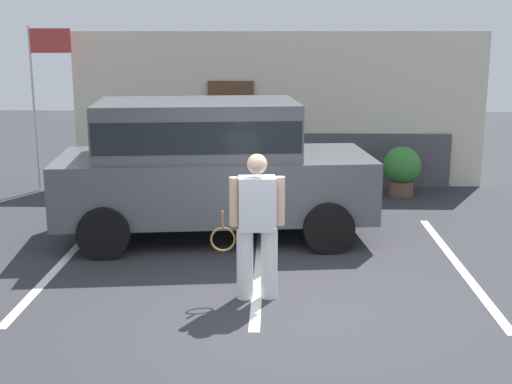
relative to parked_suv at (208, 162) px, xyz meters
name	(u,v)px	position (x,y,z in m)	size (l,w,h in m)	color
ground_plane	(278,307)	(1.05, -2.76, -1.15)	(40.00, 40.00, 0.00)	#2D2D33
parking_stripe_0	(64,261)	(-1.85, -1.26, -1.14)	(0.12, 4.40, 0.01)	silver
parking_stripe_1	(259,263)	(0.80, -1.26, -1.14)	(0.12, 4.40, 0.01)	silver
parking_stripe_2	(458,265)	(3.45, -1.26, -1.14)	(0.12, 4.40, 0.01)	silver
house_frontage	(278,114)	(1.04, 3.73, 0.29)	(8.16, 0.40, 3.05)	beige
parked_suv	(208,162)	(0.00, 0.00, 0.00)	(4.78, 2.58, 2.05)	#4C4F54
tennis_player_man	(257,225)	(0.80, -2.49, -0.27)	(0.89, 0.30, 1.70)	white
potted_plant_by_porch	(402,168)	(3.39, 2.78, -0.63)	(0.71, 0.71, 0.94)	brown
flag_pole	(42,79)	(-3.43, 2.99, 1.03)	(0.80, 0.10, 3.15)	silver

